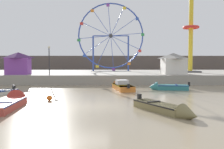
% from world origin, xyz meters
% --- Properties ---
extents(ground_plane, '(240.00, 240.00, 0.00)m').
position_xyz_m(ground_plane, '(0.00, 0.00, 0.00)').
color(ground_plane, gray).
extents(quay_promenade, '(110.00, 20.74, 1.26)m').
position_xyz_m(quay_promenade, '(0.00, 25.10, 0.63)').
color(quay_promenade, gray).
rests_on(quay_promenade, ground_plane).
extents(distant_town_skyline, '(140.00, 3.00, 4.40)m').
position_xyz_m(distant_town_skyline, '(0.00, 45.63, 2.20)').
color(distant_town_skyline, '#564C47').
rests_on(distant_town_skyline, ground_plane).
extents(motorboat_olive_wood, '(3.34, 5.07, 1.10)m').
position_xyz_m(motorboat_olive_wood, '(4.71, -2.41, 0.26)').
color(motorboat_olive_wood, olive).
rests_on(motorboat_olive_wood, ground_plane).
extents(motorboat_orange_hull, '(2.48, 5.85, 1.50)m').
position_xyz_m(motorboat_orange_hull, '(2.51, 10.51, 0.34)').
color(motorboat_orange_hull, orange).
rests_on(motorboat_orange_hull, ground_plane).
extents(motorboat_faded_red, '(1.84, 6.17, 1.48)m').
position_xyz_m(motorboat_faded_red, '(-5.57, 0.16, 0.27)').
color(motorboat_faded_red, '#B24238').
rests_on(motorboat_faded_red, ground_plane).
extents(motorboat_teal_painted, '(4.36, 1.87, 1.26)m').
position_xyz_m(motorboat_teal_painted, '(7.33, 9.68, 0.29)').
color(motorboat_teal_painted, teal).
rests_on(motorboat_teal_painted, ground_plane).
extents(ferris_wheel_blue_frame, '(12.13, 1.20, 12.33)m').
position_xyz_m(ferris_wheel_blue_frame, '(1.45, 28.30, 7.45)').
color(ferris_wheel_blue_frame, '#334CA8').
rests_on(ferris_wheel_blue_frame, quay_promenade).
extents(drop_tower_yellow_tower, '(2.80, 2.80, 15.14)m').
position_xyz_m(drop_tower_yellow_tower, '(14.52, 23.75, 7.87)').
color(drop_tower_yellow_tower, gold).
rests_on(drop_tower_yellow_tower, quay_promenade).
extents(carnival_booth_purple_stall, '(3.54, 3.27, 3.05)m').
position_xyz_m(carnival_booth_purple_stall, '(-11.37, 17.46, 2.84)').
color(carnival_booth_purple_stall, purple).
rests_on(carnival_booth_purple_stall, quay_promenade).
extents(carnival_booth_white_ticket, '(3.32, 3.97, 2.98)m').
position_xyz_m(carnival_booth_white_ticket, '(10.34, 18.39, 2.81)').
color(carnival_booth_white_ticket, silver).
rests_on(carnival_booth_white_ticket, quay_promenade).
extents(promenade_lamp_near, '(0.32, 0.32, 3.79)m').
position_xyz_m(promenade_lamp_near, '(-6.59, 15.35, 3.75)').
color(promenade_lamp_near, '#2D2D33').
rests_on(promenade_lamp_near, quay_promenade).
extents(mooring_buoy_orange, '(0.44, 0.44, 0.44)m').
position_xyz_m(mooring_buoy_orange, '(-3.44, 2.35, 0.22)').
color(mooring_buoy_orange, orange).
rests_on(mooring_buoy_orange, ground_plane).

